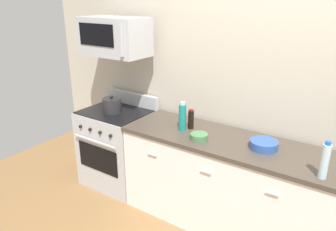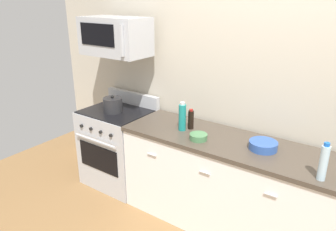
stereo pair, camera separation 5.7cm
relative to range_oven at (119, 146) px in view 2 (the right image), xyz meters
name	(u,v)px [view 2 (the right image)]	position (x,y,z in m)	size (l,w,h in m)	color
back_wall	(274,89)	(1.63, 0.41, 0.88)	(5.61, 0.10, 2.70)	beige
counter_unit	(248,192)	(1.63, 0.00, -0.01)	(2.52, 0.66, 0.92)	white
range_oven	(119,146)	(0.00, 0.00, 0.00)	(0.76, 0.69, 1.07)	#B7BABF
microwave	(115,36)	(0.00, 0.04, 1.28)	(0.74, 0.44, 0.40)	#B7BABF
bottle_sparkling_teal	(182,117)	(0.92, -0.04, 0.59)	(0.07, 0.07, 0.29)	#197F7A
bottle_soy_sauce_dark	(191,119)	(0.97, 0.04, 0.55)	(0.06, 0.06, 0.20)	black
bottle_water_clear	(324,162)	(2.23, -0.22, 0.59)	(0.06, 0.06, 0.29)	silver
bowl_green_glaze	(198,137)	(1.16, -0.14, 0.48)	(0.16, 0.16, 0.05)	#477A4C
bowl_blue_mixing	(263,145)	(1.72, 0.01, 0.49)	(0.24, 0.24, 0.07)	#2D519E
stockpot	(113,105)	(0.00, -0.05, 0.54)	(0.21, 0.21, 0.20)	#262628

